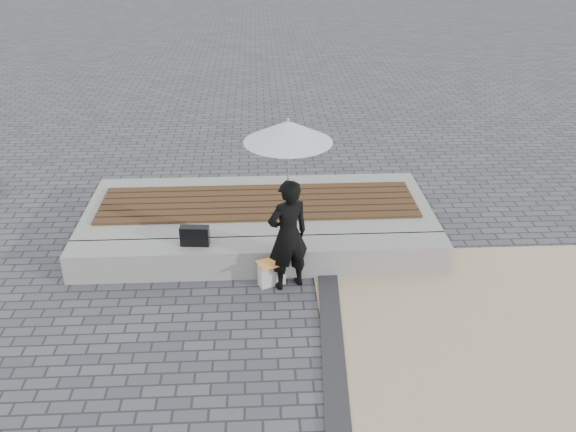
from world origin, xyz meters
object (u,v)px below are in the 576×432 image
at_px(woman, 288,235).
at_px(handbag, 195,236).
at_px(parasol, 288,131).
at_px(seating_ledge, 260,257).
at_px(canvas_tote, 272,273).

height_order(woman, handbag, woman).
relative_size(woman, parasol, 1.13).
xyz_separation_m(woman, parasol, (0.00, 0.00, 1.34)).
xyz_separation_m(seating_ledge, parasol, (0.36, -0.38, 1.87)).
bearing_deg(seating_ledge, parasol, -46.75).
relative_size(woman, canvas_tote, 4.25).
bearing_deg(canvas_tote, parasol, -33.92).
height_order(woman, canvas_tote, woman).
relative_size(seating_ledge, parasol, 3.85).
bearing_deg(parasol, woman, -104.04).
xyz_separation_m(parasol, handbag, (-1.18, 0.41, -1.54)).
height_order(woman, parasol, parasol).
distance_m(seating_ledge, canvas_tote, 0.37).
distance_m(woman, handbag, 1.27).
relative_size(handbag, canvas_tote, 1.07).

